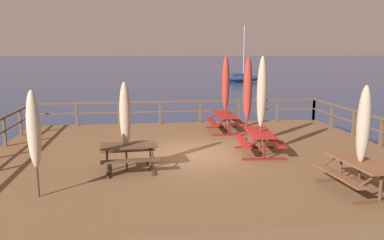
{
  "coord_description": "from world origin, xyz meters",
  "views": [
    {
      "loc": [
        -1.64,
        -12.28,
        4.29
      ],
      "look_at": [
        0.0,
        0.85,
        1.86
      ],
      "focal_mm": 35.51,
      "sensor_mm": 36.0,
      "label": 1
    }
  ],
  "objects": [
    {
      "name": "patio_umbrella_tall_back_left",
      "position": [
        -2.21,
        -1.52,
        2.49
      ],
      "size": [
        0.32,
        0.32,
        2.57
      ],
      "color": "#4C3828",
      "rests_on": "wooden_deck"
    },
    {
      "name": "patio_umbrella_short_mid",
      "position": [
        2.15,
        -0.32,
        2.93
      ],
      "size": [
        0.32,
        0.32,
        3.26
      ],
      "color": "#4C3828",
      "rests_on": "wooden_deck"
    },
    {
      "name": "wooden_deck",
      "position": [
        0.0,
        0.0,
        0.43
      ],
      "size": [
        13.73,
        11.34,
        0.86
      ],
      "primitive_type": "cube",
      "color": "brown",
      "rests_on": "ground"
    },
    {
      "name": "railing_side_right",
      "position": [
        6.72,
        0.0,
        1.61
      ],
      "size": [
        0.1,
        11.14,
        1.09
      ],
      "color": "brown",
      "rests_on": "wooden_deck"
    },
    {
      "name": "picnic_table_mid_left",
      "position": [
        -2.13,
        -1.52,
        1.41
      ],
      "size": [
        1.74,
        1.55,
        0.78
      ],
      "color": "brown",
      "rests_on": "wooden_deck"
    },
    {
      "name": "patio_umbrella_short_front",
      "position": [
        3.54,
        -3.96,
        2.53
      ],
      "size": [
        0.32,
        0.32,
        2.63
      ],
      "color": "#4C3828",
      "rests_on": "wooden_deck"
    },
    {
      "name": "patio_umbrella_tall_mid_left",
      "position": [
        1.75,
        3.39,
        2.91
      ],
      "size": [
        0.32,
        0.32,
        3.23
      ],
      "color": "#4C3828",
      "rests_on": "wooden_deck"
    },
    {
      "name": "patio_umbrella_short_back",
      "position": [
        2.03,
        0.96,
        2.92
      ],
      "size": [
        0.32,
        0.32,
        3.24
      ],
      "color": "#4C3828",
      "rests_on": "wooden_deck"
    },
    {
      "name": "picnic_table_front_left",
      "position": [
        2.13,
        -0.28,
        1.42
      ],
      "size": [
        1.56,
        1.98,
        0.78
      ],
      "color": "maroon",
      "rests_on": "wooden_deck"
    },
    {
      "name": "sailboat_distant",
      "position": [
        11.77,
        39.66,
        0.51
      ],
      "size": [
        6.12,
        2.15,
        7.72
      ],
      "color": "navy",
      "rests_on": "ground"
    },
    {
      "name": "ground_plane",
      "position": [
        0.0,
        0.0,
        0.0
      ],
      "size": [
        600.0,
        600.0,
        0.0
      ],
      "primitive_type": "plane",
      "color": "navy"
    },
    {
      "name": "railing_waterside_far",
      "position": [
        -0.0,
        5.52,
        1.61
      ],
      "size": [
        13.53,
        0.1,
        1.09
      ],
      "color": "brown",
      "rests_on": "wooden_deck"
    },
    {
      "name": "picnic_table_back_left",
      "position": [
        1.74,
        3.37,
        1.42
      ],
      "size": [
        1.42,
        2.01,
        0.78
      ],
      "color": "maroon",
      "rests_on": "wooden_deck"
    },
    {
      "name": "picnic_table_mid_centre",
      "position": [
        3.55,
        -3.93,
        1.42
      ],
      "size": [
        1.54,
        2.03,
        0.78
      ],
      "color": "brown",
      "rests_on": "wooden_deck"
    },
    {
      "name": "patio_umbrella_tall_mid_right",
      "position": [
        -4.2,
        -3.34,
        2.49
      ],
      "size": [
        0.32,
        0.32,
        2.56
      ],
      "color": "#4C3828",
      "rests_on": "wooden_deck"
    }
  ]
}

